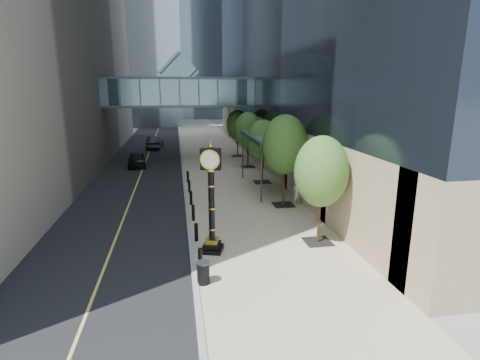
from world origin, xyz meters
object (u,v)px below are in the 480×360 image
object	(u,v)px
trash_bin	(203,273)
car_near	(137,159)
car_far	(155,142)
pedestrian	(297,193)
street_clock	(212,206)

from	to	relation	value
trash_bin	car_near	world-z (taller)	car_near
car_near	car_far	bearing A→B (deg)	79.14
pedestrian	car_near	world-z (taller)	pedestrian
trash_bin	car_near	xyz separation A→B (m)	(-5.01, 25.22, 0.24)
car_far	car_near	bearing A→B (deg)	88.79
street_clock	pedestrian	xyz separation A→B (m)	(6.49, 6.57, -1.47)
street_clock	car_far	bearing A→B (deg)	114.35
street_clock	trash_bin	world-z (taller)	street_clock
trash_bin	car_near	bearing A→B (deg)	101.24
street_clock	car_near	bearing A→B (deg)	121.40
pedestrian	car_near	bearing A→B (deg)	-71.20
trash_bin	pedestrian	distance (m)	12.02
street_clock	pedestrian	bearing A→B (deg)	62.33
trash_bin	street_clock	bearing A→B (deg)	77.76
street_clock	car_far	xyz separation A→B (m)	(-4.39, 34.08, -1.57)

